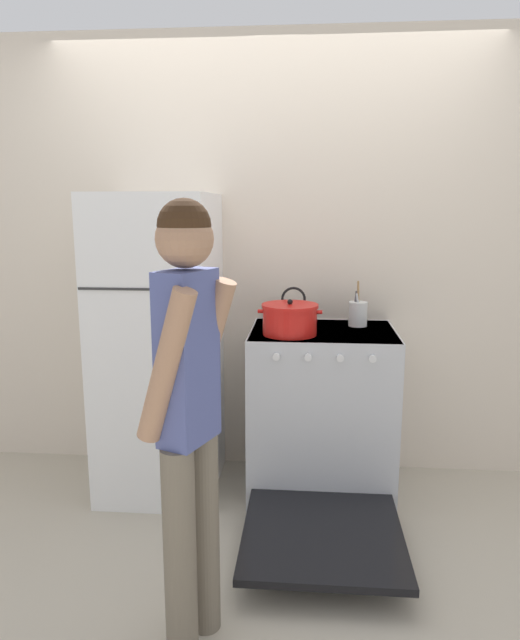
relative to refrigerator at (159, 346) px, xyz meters
The scene contains 8 objects.
ground_plane 1.07m from the refrigerator, 29.07° to the left, with size 14.00×14.00×0.00m, color #B2A893.
wall_back 0.83m from the refrigerator, 31.21° to the left, with size 10.00×0.06×2.55m.
refrigerator is the anchor object (origin of this frame).
stove_range 0.97m from the refrigerator, ahead, with size 0.78×1.35×0.92m.
dutch_oven_pot 0.75m from the refrigerator, ahead, with size 0.34×0.30×0.19m.
tea_kettle 0.77m from the refrigerator, 11.57° to the left, with size 0.22×0.18×0.22m.
utensil_jar 1.12m from the refrigerator, ahead, with size 0.10×0.10×0.25m.
person 1.26m from the refrigerator, 70.60° to the right, with size 0.34×0.39×1.61m.
Camera 1 is at (0.22, -3.34, 1.58)m, focal length 32.00 mm.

